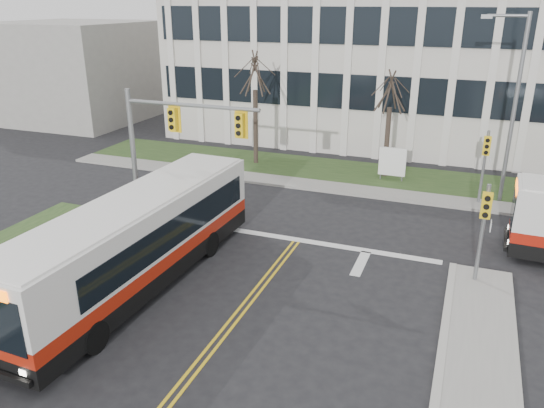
{
  "coord_description": "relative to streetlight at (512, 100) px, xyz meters",
  "views": [
    {
      "loc": [
        6.35,
        -11.58,
        9.66
      ],
      "look_at": [
        -0.72,
        6.99,
        2.0
      ],
      "focal_mm": 35.0,
      "sensor_mm": 36.0,
      "label": 1
    }
  ],
  "objects": [
    {
      "name": "ground",
      "position": [
        -8.03,
        -16.2,
        -5.19
      ],
      "size": [
        120.0,
        120.0,
        0.0
      ],
      "primitive_type": "plane",
      "color": "black",
      "rests_on": "ground"
    },
    {
      "name": "sidewalk_cross",
      "position": [
        -3.03,
        -1.0,
        -5.12
      ],
      "size": [
        44.0,
        1.6,
        0.14
      ],
      "primitive_type": "cube",
      "color": "#9E9B93",
      "rests_on": "ground"
    },
    {
      "name": "building_lawn",
      "position": [
        -3.03,
        1.8,
        -5.13
      ],
      "size": [
        44.0,
        5.0,
        0.12
      ],
      "primitive_type": "cube",
      "color": "#27431C",
      "rests_on": "ground"
    },
    {
      "name": "office_building",
      "position": [
        -3.03,
        13.8,
        0.81
      ],
      "size": [
        40.0,
        16.0,
        12.0
      ],
      "primitive_type": "cube",
      "color": "beige",
      "rests_on": "ground"
    },
    {
      "name": "building_annex",
      "position": [
        -34.03,
        9.8,
        -1.19
      ],
      "size": [
        12.0,
        12.0,
        8.0
      ],
      "primitive_type": "cube",
      "color": "#9E9B93",
      "rests_on": "ground"
    },
    {
      "name": "mast_arm_signal",
      "position": [
        -13.65,
        -9.04,
        -0.94
      ],
      "size": [
        6.11,
        0.38,
        6.2
      ],
      "color": "slate",
      "rests_on": "ground"
    },
    {
      "name": "signal_pole_near",
      "position": [
        -0.83,
        -9.3,
        -2.69
      ],
      "size": [
        0.34,
        0.39,
        3.8
      ],
      "color": "slate",
      "rests_on": "ground"
    },
    {
      "name": "signal_pole_far",
      "position": [
        -0.83,
        -0.8,
        -2.69
      ],
      "size": [
        0.34,
        0.39,
        3.8
      ],
      "color": "slate",
      "rests_on": "ground"
    },
    {
      "name": "streetlight",
      "position": [
        0.0,
        0.0,
        0.0
      ],
      "size": [
        2.15,
        0.25,
        9.2
      ],
      "color": "slate",
      "rests_on": "ground"
    },
    {
      "name": "directory_sign",
      "position": [
        -5.53,
        1.3,
        -4.02
      ],
      "size": [
        1.5,
        0.12,
        2.0
      ],
      "color": "slate",
      "rests_on": "ground"
    },
    {
      "name": "tree_left",
      "position": [
        -14.03,
        1.8,
        0.32
      ],
      "size": [
        1.8,
        1.8,
        7.7
      ],
      "color": "#42352B",
      "rests_on": "ground"
    },
    {
      "name": "tree_mid",
      "position": [
        -6.03,
        2.0,
        -0.31
      ],
      "size": [
        1.8,
        1.8,
        6.82
      ],
      "color": "#42352B",
      "rests_on": "ground"
    },
    {
      "name": "bus_main",
      "position": [
        -12.19,
        -13.63,
        -3.58
      ],
      "size": [
        3.06,
        12.18,
        3.22
      ],
      "primitive_type": null,
      "rotation": [
        0.0,
        0.0,
        -0.04
      ],
      "color": "silver",
      "rests_on": "ground"
    }
  ]
}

